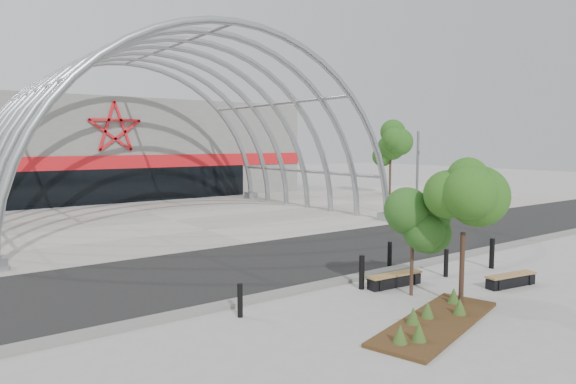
# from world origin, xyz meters

# --- Properties ---
(ground) EXTENTS (140.00, 140.00, 0.00)m
(ground) POSITION_xyz_m (0.00, 0.00, 0.00)
(ground) COLOR gray
(ground) RESTS_ON ground
(road) EXTENTS (140.00, 7.00, 0.02)m
(road) POSITION_xyz_m (0.00, 3.50, 0.01)
(road) COLOR black
(road) RESTS_ON ground
(forecourt) EXTENTS (60.00, 17.00, 0.04)m
(forecourt) POSITION_xyz_m (0.00, 15.50, 0.02)
(forecourt) COLOR #9F9A8E
(forecourt) RESTS_ON ground
(kerb) EXTENTS (60.00, 0.50, 0.12)m
(kerb) POSITION_xyz_m (0.00, -0.25, 0.06)
(kerb) COLOR slate
(kerb) RESTS_ON ground
(arena_building) EXTENTS (34.00, 15.24, 8.00)m
(arena_building) POSITION_xyz_m (0.00, 33.45, 3.99)
(arena_building) COLOR slate
(arena_building) RESTS_ON ground
(vault_canopy) EXTENTS (20.80, 15.80, 20.36)m
(vault_canopy) POSITION_xyz_m (0.00, 15.50, 0.02)
(vault_canopy) COLOR #989EA3
(vault_canopy) RESTS_ON ground
(planting_bed) EXTENTS (5.16, 2.83, 0.52)m
(planting_bed) POSITION_xyz_m (-1.64, -4.59, 0.12)
(planting_bed) COLOR #312410
(planting_bed) RESTS_ON ground
(signal_pole) EXTENTS (0.30, 0.74, 5.22)m
(signal_pole) POSITION_xyz_m (11.49, 7.07, 2.73)
(signal_pole) COLOR slate
(signal_pole) RESTS_ON ground
(street_tree_0) EXTENTS (1.47, 1.47, 3.34)m
(street_tree_0) POSITION_xyz_m (-0.16, -2.56, 2.40)
(street_tree_0) COLOR black
(street_tree_0) RESTS_ON ground
(street_tree_1) EXTENTS (1.72, 1.72, 4.06)m
(street_tree_1) POSITION_xyz_m (0.25, -4.01, 2.92)
(street_tree_1) COLOR black
(street_tree_1) RESTS_ON ground
(bench_0) EXTENTS (2.04, 0.61, 0.42)m
(bench_0) POSITION_xyz_m (0.15, -1.61, 0.20)
(bench_0) COLOR black
(bench_0) RESTS_ON ground
(bench_1) EXTENTS (1.96, 0.72, 0.40)m
(bench_1) POSITION_xyz_m (3.16, -3.79, 0.20)
(bench_1) COLOR black
(bench_1) RESTS_ON ground
(bollard_0) EXTENTS (0.14, 0.14, 0.90)m
(bollard_0) POSITION_xyz_m (-5.32, -1.21, 0.45)
(bollard_0) COLOR black
(bollard_0) RESTS_ON ground
(bollard_1) EXTENTS (0.17, 0.17, 1.08)m
(bollard_1) POSITION_xyz_m (-0.91, -1.21, 0.54)
(bollard_1) COLOR black
(bollard_1) RESTS_ON ground
(bollard_2) EXTENTS (0.16, 0.16, 0.99)m
(bollard_2) POSITION_xyz_m (1.77, 0.12, 0.49)
(bollard_2) COLOR black
(bollard_2) RESTS_ON ground
(bollard_3) EXTENTS (0.15, 0.15, 0.96)m
(bollard_3) POSITION_xyz_m (2.47, -1.82, 0.48)
(bollard_3) COLOR black
(bollard_3) RESTS_ON ground
(bollard_4) EXTENTS (0.18, 0.18, 1.10)m
(bollard_4) POSITION_xyz_m (4.81, -2.06, 0.55)
(bollard_4) COLOR black
(bollard_4) RESTS_ON ground
(bg_tree_1) EXTENTS (2.70, 2.70, 5.91)m
(bg_tree_1) POSITION_xyz_m (21.00, 18.00, 4.25)
(bg_tree_1) COLOR #2E2013
(bg_tree_1) RESTS_ON ground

